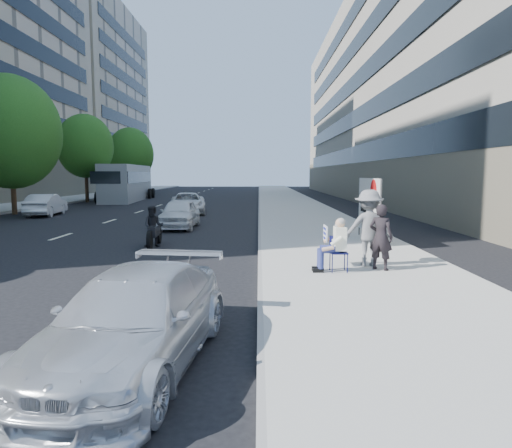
{
  "coord_description": "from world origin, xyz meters",
  "views": [
    {
      "loc": [
        1.42,
        -10.0,
        2.51
      ],
      "look_at": [
        1.35,
        2.34,
        1.14
      ],
      "focal_mm": 32.0,
      "sensor_mm": 36.0,
      "label": 1
    }
  ],
  "objects_px": {
    "parked_sedan": "(135,320)",
    "white_sedan_far": "(187,203)",
    "white_sedan_mid": "(46,205)",
    "bus": "(127,183)",
    "white_sedan_near": "(179,214)",
    "pedestrian_woman": "(381,237)",
    "jogger": "(369,228)",
    "seated_protester": "(334,242)",
    "motorcycle": "(154,228)",
    "protest_banner": "(369,205)"
  },
  "relations": [
    {
      "from": "white_sedan_near",
      "to": "motorcycle",
      "type": "distance_m",
      "value": 5.44
    },
    {
      "from": "jogger",
      "to": "parked_sedan",
      "type": "distance_m",
      "value": 7.4
    },
    {
      "from": "jogger",
      "to": "bus",
      "type": "relative_size",
      "value": 0.16
    },
    {
      "from": "seated_protester",
      "to": "pedestrian_woman",
      "type": "relative_size",
      "value": 0.8
    },
    {
      "from": "seated_protester",
      "to": "jogger",
      "type": "distance_m",
      "value": 1.27
    },
    {
      "from": "parked_sedan",
      "to": "white_sedan_near",
      "type": "bearing_deg",
      "value": 104.89
    },
    {
      "from": "white_sedan_mid",
      "to": "white_sedan_far",
      "type": "distance_m",
      "value": 8.39
    },
    {
      "from": "protest_banner",
      "to": "bus",
      "type": "height_order",
      "value": "bus"
    },
    {
      "from": "seated_protester",
      "to": "protest_banner",
      "type": "bearing_deg",
      "value": 68.32
    },
    {
      "from": "bus",
      "to": "motorcycle",
      "type": "bearing_deg",
      "value": -76.67
    },
    {
      "from": "pedestrian_woman",
      "to": "motorcycle",
      "type": "distance_m",
      "value": 7.96
    },
    {
      "from": "pedestrian_woman",
      "to": "parked_sedan",
      "type": "distance_m",
      "value": 7.09
    },
    {
      "from": "seated_protester",
      "to": "white_sedan_far",
      "type": "height_order",
      "value": "seated_protester"
    },
    {
      "from": "jogger",
      "to": "white_sedan_mid",
      "type": "xyz_separation_m",
      "value": [
        -15.6,
        15.57,
        -0.48
      ]
    },
    {
      "from": "jogger",
      "to": "white_sedan_far",
      "type": "relative_size",
      "value": 0.41
    },
    {
      "from": "jogger",
      "to": "white_sedan_far",
      "type": "xyz_separation_m",
      "value": [
        -7.33,
        16.98,
        -0.47
      ]
    },
    {
      "from": "motorcycle",
      "to": "jogger",
      "type": "bearing_deg",
      "value": -35.19
    },
    {
      "from": "pedestrian_woman",
      "to": "bus",
      "type": "distance_m",
      "value": 35.16
    },
    {
      "from": "motorcycle",
      "to": "protest_banner",
      "type": "bearing_deg",
      "value": 0.33
    },
    {
      "from": "white_sedan_far",
      "to": "white_sedan_near",
      "type": "bearing_deg",
      "value": -91.32
    },
    {
      "from": "pedestrian_woman",
      "to": "parked_sedan",
      "type": "relative_size",
      "value": 0.38
    },
    {
      "from": "pedestrian_woman",
      "to": "white_sedan_mid",
      "type": "bearing_deg",
      "value": -11.02
    },
    {
      "from": "parked_sedan",
      "to": "bus",
      "type": "bearing_deg",
      "value": 113.34
    },
    {
      "from": "parked_sedan",
      "to": "white_sedan_near",
      "type": "distance_m",
      "value": 15.38
    },
    {
      "from": "jogger",
      "to": "protest_banner",
      "type": "distance_m",
      "value": 4.6
    },
    {
      "from": "protest_banner",
      "to": "white_sedan_near",
      "type": "bearing_deg",
      "value": 147.2
    },
    {
      "from": "pedestrian_woman",
      "to": "parked_sedan",
      "type": "bearing_deg",
      "value": 83.97
    },
    {
      "from": "jogger",
      "to": "pedestrian_woman",
      "type": "xyz_separation_m",
      "value": [
        0.17,
        -0.53,
        -0.17
      ]
    },
    {
      "from": "white_sedan_mid",
      "to": "bus",
      "type": "bearing_deg",
      "value": -98.54
    },
    {
      "from": "parked_sedan",
      "to": "jogger",
      "type": "bearing_deg",
      "value": 60.24
    },
    {
      "from": "white_sedan_near",
      "to": "white_sedan_mid",
      "type": "distance_m",
      "value": 11.02
    },
    {
      "from": "motorcycle",
      "to": "bus",
      "type": "relative_size",
      "value": 0.17
    },
    {
      "from": "white_sedan_mid",
      "to": "pedestrian_woman",
      "type": "bearing_deg",
      "value": 127.43
    },
    {
      "from": "protest_banner",
      "to": "white_sedan_mid",
      "type": "height_order",
      "value": "protest_banner"
    },
    {
      "from": "pedestrian_woman",
      "to": "seated_protester",
      "type": "bearing_deg",
      "value": 44.33
    },
    {
      "from": "white_sedan_far",
      "to": "motorcycle",
      "type": "bearing_deg",
      "value": -93.6
    },
    {
      "from": "pedestrian_woman",
      "to": "white_sedan_near",
      "type": "bearing_deg",
      "value": -21.35
    },
    {
      "from": "seated_protester",
      "to": "white_sedan_near",
      "type": "relative_size",
      "value": 0.33
    },
    {
      "from": "parked_sedan",
      "to": "white_sedan_far",
      "type": "xyz_separation_m",
      "value": [
        -2.9,
        22.88,
        0.04
      ]
    },
    {
      "from": "seated_protester",
      "to": "white_sedan_near",
      "type": "height_order",
      "value": "seated_protester"
    },
    {
      "from": "white_sedan_far",
      "to": "motorcycle",
      "type": "height_order",
      "value": "motorcycle"
    },
    {
      "from": "protest_banner",
      "to": "motorcycle",
      "type": "xyz_separation_m",
      "value": [
        -7.5,
        -0.57,
        -0.76
      ]
    },
    {
      "from": "jogger",
      "to": "white_sedan_far",
      "type": "distance_m",
      "value": 18.5
    },
    {
      "from": "white_sedan_mid",
      "to": "white_sedan_near",
      "type": "bearing_deg",
      "value": 138.61
    },
    {
      "from": "jogger",
      "to": "pedestrian_woman",
      "type": "bearing_deg",
      "value": 111.31
    },
    {
      "from": "bus",
      "to": "pedestrian_woman",
      "type": "bearing_deg",
      "value": -68.59
    },
    {
      "from": "protest_banner",
      "to": "bus",
      "type": "relative_size",
      "value": 0.25
    },
    {
      "from": "protest_banner",
      "to": "white_sedan_near",
      "type": "xyz_separation_m",
      "value": [
        -7.56,
        4.88,
        -0.73
      ]
    },
    {
      "from": "protest_banner",
      "to": "parked_sedan",
      "type": "distance_m",
      "value": 11.76
    },
    {
      "from": "protest_banner",
      "to": "bus",
      "type": "bearing_deg",
      "value": 121.36
    }
  ]
}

